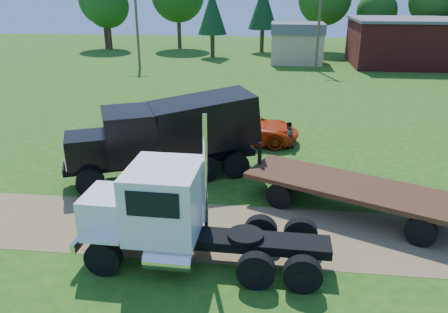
# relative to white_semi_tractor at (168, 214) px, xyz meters

# --- Properties ---
(ground) EXTENTS (140.00, 140.00, 0.00)m
(ground) POSITION_rel_white_semi_tractor_xyz_m (1.76, 1.96, -1.69)
(ground) COLOR #1D5212
(ground) RESTS_ON ground
(dirt_track) EXTENTS (120.00, 4.20, 0.01)m
(dirt_track) POSITION_rel_white_semi_tractor_xyz_m (1.76, 1.96, -1.69)
(dirt_track) COLOR brown
(dirt_track) RESTS_ON ground
(white_semi_tractor) EXTENTS (8.25, 3.04, 4.96)m
(white_semi_tractor) POSITION_rel_white_semi_tractor_xyz_m (0.00, 0.00, 0.00)
(white_semi_tractor) COLOR black
(white_semi_tractor) RESTS_ON ground
(black_dump_truck) EXTENTS (9.13, 6.02, 3.95)m
(black_dump_truck) POSITION_rel_white_semi_tractor_xyz_m (-1.53, 6.93, 0.48)
(black_dump_truck) COLOR black
(black_dump_truck) RESTS_ON ground
(orange_pickup) EXTENTS (6.13, 3.10, 1.66)m
(orange_pickup) POSITION_rel_white_semi_tractor_xyz_m (1.83, 12.29, -0.86)
(orange_pickup) COLOR red
(orange_pickup) RESTS_ON ground
(flatbed_trailer) EXTENTS (9.06, 6.06, 2.25)m
(flatbed_trailer) POSITION_rel_white_semi_tractor_xyz_m (6.65, 4.01, -0.73)
(flatbed_trailer) COLOR #392112
(flatbed_trailer) RESTS_ON ground
(spectator_a) EXTENTS (0.66, 0.52, 1.60)m
(spectator_a) POSITION_rel_white_semi_tractor_xyz_m (-1.28, 1.31, -0.89)
(spectator_a) COLOR #999999
(spectator_a) RESTS_ON ground
(spectator_b) EXTENTS (0.95, 0.90, 1.56)m
(spectator_b) POSITION_rel_white_semi_tractor_xyz_m (4.18, 11.43, -0.91)
(spectator_b) COLOR #999999
(spectator_b) RESTS_ON ground
(brick_building) EXTENTS (15.40, 10.40, 5.30)m
(brick_building) POSITION_rel_white_semi_tractor_xyz_m (19.76, 41.96, 0.97)
(brick_building) COLOR maroon
(brick_building) RESTS_ON ground
(tan_shed) EXTENTS (6.20, 5.40, 4.70)m
(tan_shed) POSITION_rel_white_semi_tractor_xyz_m (5.76, 41.96, 0.73)
(tan_shed) COLOR tan
(tan_shed) RESTS_ON ground
(utility_poles) EXTENTS (42.20, 0.28, 9.00)m
(utility_poles) POSITION_rel_white_semi_tractor_xyz_m (7.76, 36.96, 3.02)
(utility_poles) COLOR #4C392B
(utility_poles) RESTS_ON ground
(tree_row) EXTENTS (57.59, 13.82, 11.34)m
(tree_row) POSITION_rel_white_semi_tractor_xyz_m (3.52, 51.65, 5.13)
(tree_row) COLOR #3B2B18
(tree_row) RESTS_ON ground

